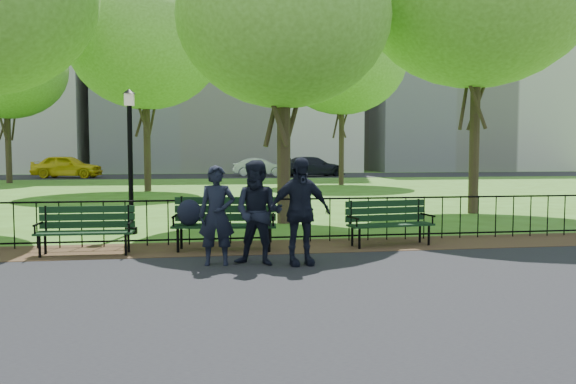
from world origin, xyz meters
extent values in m
plane|color=#3D6219|center=(0.00, 0.00, 0.00)|extent=(120.00, 120.00, 0.00)
cube|color=black|center=(0.00, -3.40, 0.01)|extent=(60.00, 9.20, 0.01)
cube|color=#3D2A19|center=(0.00, 1.50, 0.01)|extent=(60.00, 1.60, 0.01)
cube|color=black|center=(0.00, 35.00, 0.01)|extent=(70.00, 9.00, 0.01)
cylinder|color=black|center=(0.00, 2.00, 0.88)|extent=(24.00, 0.04, 0.04)
cylinder|color=black|center=(0.00, 2.00, 0.12)|extent=(24.00, 0.04, 0.04)
cylinder|color=black|center=(0.00, 2.00, 0.45)|extent=(0.02, 0.02, 0.90)
cube|color=silver|center=(2.00, 48.00, 15.00)|extent=(24.00, 15.00, 30.00)
cube|color=beige|center=(26.00, 48.00, 12.00)|extent=(20.00, 15.00, 24.00)
cube|color=black|center=(-0.35, 1.23, 0.47)|extent=(1.93, 0.74, 0.04)
cube|color=black|center=(-0.32, 1.49, 0.83)|extent=(1.87, 0.28, 0.47)
cylinder|color=black|center=(-1.19, 1.14, 0.24)|extent=(0.05, 0.05, 0.47)
cylinder|color=black|center=(0.43, 0.93, 0.24)|extent=(0.05, 0.05, 0.47)
cylinder|color=black|center=(-1.14, 1.52, 0.24)|extent=(0.05, 0.05, 0.47)
cylinder|color=black|center=(0.48, 1.31, 0.24)|extent=(0.05, 0.05, 0.47)
cylinder|color=black|center=(-1.23, 1.34, 0.66)|extent=(0.12, 0.59, 0.04)
cylinder|color=black|center=(0.53, 1.11, 0.66)|extent=(0.12, 0.59, 0.04)
ellipsoid|color=black|center=(-0.98, 1.20, 0.73)|extent=(0.47, 0.35, 0.47)
cube|color=black|center=(-2.78, 1.15, 0.41)|extent=(1.65, 0.48, 0.04)
cube|color=black|center=(-2.77, 1.39, 0.73)|extent=(1.64, 0.07, 0.41)
cylinder|color=black|center=(-3.49, 1.00, 0.21)|extent=(0.05, 0.05, 0.41)
cylinder|color=black|center=(-2.07, 0.97, 0.21)|extent=(0.05, 0.05, 0.41)
cylinder|color=black|center=(-3.48, 1.33, 0.21)|extent=(0.05, 0.05, 0.41)
cylinder|color=black|center=(-2.06, 1.30, 0.21)|extent=(0.05, 0.05, 0.41)
cylinder|color=black|center=(-3.55, 1.17, 0.58)|extent=(0.05, 0.51, 0.04)
cylinder|color=black|center=(-2.00, 1.13, 0.58)|extent=(0.05, 0.51, 0.04)
cube|color=black|center=(2.83, 1.26, 0.42)|extent=(1.72, 0.67, 0.04)
cube|color=black|center=(2.79, 1.50, 0.74)|extent=(1.67, 0.26, 0.42)
cylinder|color=black|center=(2.13, 1.00, 0.21)|extent=(0.05, 0.05, 0.42)
cylinder|color=black|center=(3.57, 1.20, 0.21)|extent=(0.05, 0.05, 0.42)
cylinder|color=black|center=(2.08, 1.33, 0.21)|extent=(0.05, 0.05, 0.42)
cylinder|color=black|center=(3.52, 1.53, 0.21)|extent=(0.05, 0.05, 0.42)
cylinder|color=black|center=(2.04, 1.16, 0.59)|extent=(0.11, 0.52, 0.04)
cylinder|color=black|center=(3.61, 1.37, 0.59)|extent=(0.11, 0.52, 0.04)
cylinder|color=black|center=(-2.30, 3.81, 0.07)|extent=(0.25, 0.25, 0.14)
cylinder|color=black|center=(-2.30, 3.81, 1.44)|extent=(0.11, 0.11, 2.87)
cube|color=beige|center=(-2.30, 3.81, 2.96)|extent=(0.20, 0.20, 0.27)
cone|color=black|center=(-2.30, 3.81, 3.14)|extent=(0.29, 0.29, 0.11)
cylinder|color=#2D2116|center=(1.33, 5.18, 1.60)|extent=(0.34, 0.34, 3.20)
ellipsoid|color=#598C2A|center=(1.33, 5.18, 5.21)|extent=(5.38, 5.38, 4.57)
cylinder|color=#2D2116|center=(7.26, 6.62, 2.03)|extent=(0.29, 0.29, 4.05)
cylinder|color=#2D2116|center=(-3.21, 17.94, 2.08)|extent=(0.32, 0.32, 4.15)
ellipsoid|color=#598C2A|center=(-3.21, 17.94, 6.78)|extent=(7.00, 7.00, 5.95)
cylinder|color=#2D2116|center=(7.07, 21.71, 2.14)|extent=(0.29, 0.29, 4.28)
ellipsoid|color=#598C2A|center=(7.07, 21.71, 6.98)|extent=(7.21, 7.21, 6.13)
cylinder|color=#2D2116|center=(-12.03, 26.59, 2.08)|extent=(0.34, 0.34, 4.16)
ellipsoid|color=#598C2A|center=(-12.03, 26.59, 6.78)|extent=(7.00, 7.00, 5.95)
imported|color=black|center=(-0.52, -0.06, 0.81)|extent=(0.62, 0.44, 1.59)
imported|color=black|center=(0.13, -0.15, 0.85)|extent=(0.91, 0.69, 1.67)
imported|color=black|center=(0.78, -0.24, 0.87)|extent=(1.06, 0.56, 1.72)
imported|color=yellow|center=(-10.20, 33.14, 0.83)|extent=(5.10, 2.78, 1.65)
imported|color=#B0B3B9|center=(3.82, 34.22, 0.70)|extent=(4.33, 1.93, 1.38)
imported|color=black|center=(7.68, 32.96, 0.76)|extent=(5.52, 3.41, 1.49)
camera|label=1|loc=(-0.78, -8.98, 1.80)|focal=35.00mm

